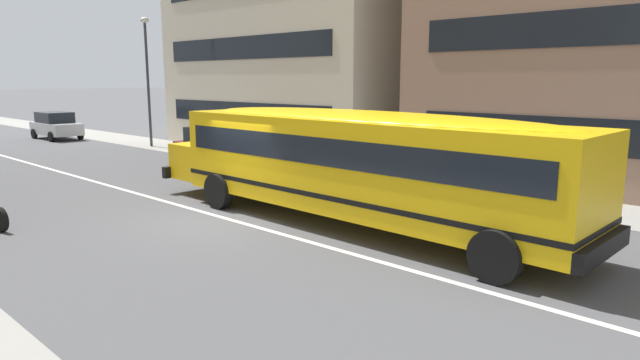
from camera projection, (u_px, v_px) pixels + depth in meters
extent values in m
plane|color=#4C4C4F|center=(225.00, 218.00, 14.48)|extent=(400.00, 400.00, 0.00)
cube|color=gray|center=(393.00, 180.00, 19.85)|extent=(120.00, 3.00, 0.01)
cube|color=silver|center=(225.00, 218.00, 14.48)|extent=(110.00, 0.16, 0.01)
cube|color=yellow|center=(361.00, 164.00, 13.33)|extent=(11.02, 2.62, 2.20)
cube|color=yellow|center=(211.00, 160.00, 17.73)|extent=(1.62, 2.12, 1.10)
cube|color=black|center=(197.00, 168.00, 18.34)|extent=(0.23, 2.50, 0.36)
cube|color=black|center=(603.00, 248.00, 9.69)|extent=(0.23, 2.50, 0.36)
cube|color=black|center=(361.00, 147.00, 13.26)|extent=(10.36, 2.66, 0.64)
cube|color=black|center=(360.00, 190.00, 13.45)|extent=(11.04, 2.65, 0.12)
ellipsoid|color=yellow|center=(361.00, 118.00, 13.13)|extent=(10.58, 2.42, 0.36)
cylinder|color=red|center=(302.00, 150.00, 16.76)|extent=(0.44, 0.44, 0.03)
cylinder|color=black|center=(218.00, 191.00, 15.50)|extent=(1.00, 0.29, 1.00)
cylinder|color=black|center=(284.00, 180.00, 17.27)|extent=(1.00, 0.29, 1.00)
cylinder|color=black|center=(495.00, 257.00, 9.80)|extent=(1.00, 0.29, 1.00)
cylinder|color=black|center=(551.00, 229.00, 11.56)|extent=(1.00, 0.29, 1.00)
cube|color=maroon|center=(217.00, 151.00, 22.83)|extent=(3.91, 1.73, 0.70)
cube|color=black|center=(214.00, 135.00, 22.81)|extent=(2.21, 1.58, 0.64)
cylinder|color=black|center=(253.00, 161.00, 22.64)|extent=(0.60, 0.18, 0.60)
cylinder|color=black|center=(220.00, 165.00, 21.41)|extent=(0.60, 0.18, 0.60)
cylinder|color=black|center=(215.00, 155.00, 24.38)|extent=(0.60, 0.18, 0.60)
cylinder|color=black|center=(182.00, 159.00, 23.15)|extent=(0.60, 0.18, 0.60)
cube|color=#B7BABF|center=(57.00, 128.00, 33.36)|extent=(3.91, 1.73, 0.70)
cube|color=black|center=(55.00, 117.00, 33.34)|extent=(2.21, 1.57, 0.64)
cylinder|color=black|center=(80.00, 135.00, 33.17)|extent=(0.60, 0.18, 0.60)
cylinder|color=black|center=(51.00, 137.00, 31.94)|extent=(0.60, 0.18, 0.60)
cylinder|color=black|center=(62.00, 132.00, 34.91)|extent=(0.60, 0.18, 0.60)
cylinder|color=black|center=(34.00, 134.00, 33.68)|extent=(0.60, 0.18, 0.60)
cylinder|color=black|center=(0.00, 220.00, 13.15)|extent=(0.61, 0.22, 0.60)
cylinder|color=#38383D|center=(148.00, 86.00, 29.28)|extent=(0.14, 0.14, 6.50)
ellipsoid|color=silver|center=(145.00, 20.00, 28.66)|extent=(0.44, 0.44, 0.30)
cube|color=black|center=(243.00, 113.00, 27.57)|extent=(12.10, 0.04, 1.10)
cube|color=black|center=(241.00, 48.00, 26.99)|extent=(12.10, 0.04, 1.10)
cube|color=black|center=(618.00, 138.00, 15.94)|extent=(12.98, 0.04, 1.10)
cube|color=black|center=(629.00, 25.00, 15.36)|extent=(12.98, 0.04, 1.10)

